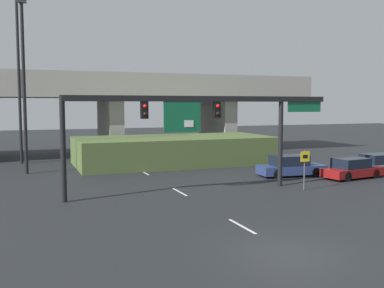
{
  "coord_description": "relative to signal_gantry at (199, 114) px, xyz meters",
  "views": [
    {
      "loc": [
        -8.54,
        -13.0,
        5.11
      ],
      "look_at": [
        0.0,
        9.26,
        2.97
      ],
      "focal_mm": 42.0,
      "sensor_mm": 36.0,
      "label": 1
    }
  ],
  "objects": [
    {
      "name": "ground_plane",
      "position": [
        -1.05,
        -10.87,
        -4.51
      ],
      "size": [
        160.0,
        160.0,
        0.0
      ],
      "primitive_type": "plane",
      "color": "black"
    },
    {
      "name": "lane_markings",
      "position": [
        -1.05,
        4.32,
        -4.51
      ],
      "size": [
        0.14,
        25.95,
        0.01
      ],
      "color": "silver",
      "rests_on": "ground"
    },
    {
      "name": "signal_gantry",
      "position": [
        0.0,
        0.0,
        0.0
      ],
      "size": [
        16.15,
        0.44,
        5.56
      ],
      "color": "black",
      "rests_on": "ground"
    },
    {
      "name": "speed_limit_sign",
      "position": [
        6.04,
        -1.73,
        -2.97
      ],
      "size": [
        0.6,
        0.11,
        2.36
      ],
      "color": "#4C4C4C",
      "rests_on": "ground"
    },
    {
      "name": "highway_light_pole_near",
      "position": [
        -9.24,
        10.84,
        2.1
      ],
      "size": [
        0.7,
        0.36,
        12.48
      ],
      "color": "black",
      "rests_on": "ground"
    },
    {
      "name": "highway_light_pole_far",
      "position": [
        -9.56,
        17.17,
        3.47
      ],
      "size": [
        0.7,
        0.36,
        15.22
      ],
      "color": "black",
      "rests_on": "ground"
    },
    {
      "name": "overpass_bridge",
      "position": [
        -1.05,
        21.56,
        1.07
      ],
      "size": [
        42.07,
        9.02,
        8.02
      ],
      "color": "#A39E93",
      "rests_on": "ground"
    },
    {
      "name": "grass_embankment",
      "position": [
        2.65,
        12.25,
        -3.36
      ],
      "size": [
        16.45,
        7.59,
        2.3
      ],
      "color": "#4C6033",
      "rests_on": "ground"
    },
    {
      "name": "parked_sedan_near_right",
      "position": [
        8.24,
        3.05,
        -3.84
      ],
      "size": [
        4.91,
        2.28,
        1.47
      ],
      "rotation": [
        0.0,
        0.0,
        -0.11
      ],
      "color": "navy",
      "rests_on": "ground"
    },
    {
      "name": "parked_sedan_mid_right",
      "position": [
        11.62,
        0.69,
        -3.87
      ],
      "size": [
        4.62,
        2.36,
        1.4
      ],
      "rotation": [
        0.0,
        0.0,
        0.14
      ],
      "color": "maroon",
      "rests_on": "ground"
    },
    {
      "name": "parked_sedan_far_right",
      "position": [
        14.95,
        1.53,
        -3.84
      ],
      "size": [
        4.79,
        1.87,
        1.47
      ],
      "rotation": [
        0.0,
        0.0,
        0.01
      ],
      "color": "gray",
      "rests_on": "ground"
    }
  ]
}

